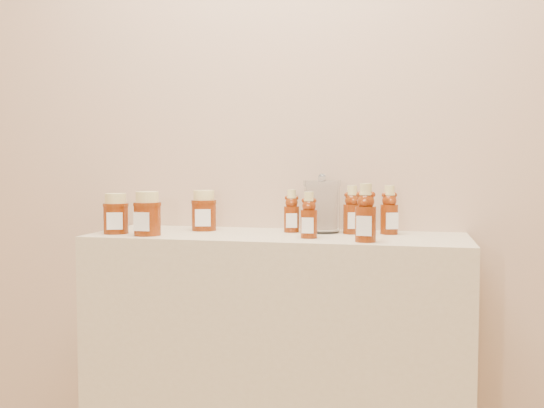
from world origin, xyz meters
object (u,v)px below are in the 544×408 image
(honey_jar_left, at_px, (116,214))
(glass_canister, at_px, (322,204))
(bear_bottle_front_left, at_px, (309,212))
(bear_bottle_back_left, at_px, (292,208))
(display_table, at_px, (277,372))

(honey_jar_left, distance_m, glass_canister, 0.68)
(bear_bottle_front_left, xyz_separation_m, honey_jar_left, (-0.63, -0.02, -0.01))
(bear_bottle_back_left, distance_m, honey_jar_left, 0.58)
(display_table, distance_m, bear_bottle_front_left, 0.55)
(display_table, bearing_deg, bear_bottle_front_left, -31.64)
(bear_bottle_front_left, distance_m, honey_jar_left, 0.63)
(glass_canister, bearing_deg, honey_jar_left, -164.49)
(display_table, distance_m, honey_jar_left, 0.74)
(honey_jar_left, relative_size, glass_canister, 0.69)
(bear_bottle_front_left, relative_size, glass_canister, 0.85)
(display_table, relative_size, bear_bottle_front_left, 7.50)
(display_table, relative_size, glass_canister, 6.35)
(bear_bottle_back_left, height_order, honey_jar_left, bear_bottle_back_left)
(bear_bottle_back_left, distance_m, glass_canister, 0.10)
(bear_bottle_back_left, bearing_deg, glass_canister, -5.87)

